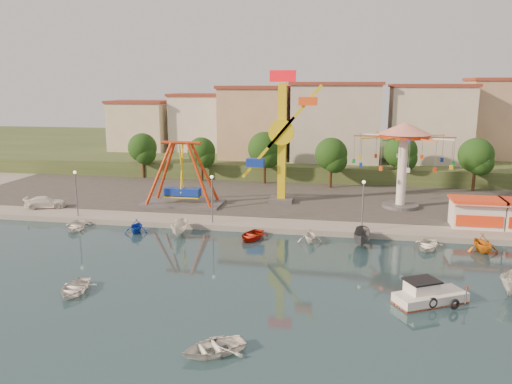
% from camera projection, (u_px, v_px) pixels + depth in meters
% --- Properties ---
extents(ground, '(200.00, 200.00, 0.00)m').
position_uv_depth(ground, '(266.00, 277.00, 40.82)').
color(ground, '#122633').
rests_on(ground, ground).
extents(quay_deck, '(200.00, 100.00, 0.60)m').
position_uv_depth(quay_deck, '(315.00, 161.00, 100.37)').
color(quay_deck, '#9E998E').
rests_on(quay_deck, ground).
extents(asphalt_pad, '(90.00, 28.00, 0.01)m').
position_uv_depth(asphalt_pad, '(300.00, 193.00, 69.54)').
color(asphalt_pad, '#4C4944').
rests_on(asphalt_pad, quay_deck).
extents(hill_terrace, '(200.00, 60.00, 3.00)m').
position_uv_depth(hill_terrace, '(316.00, 152.00, 104.92)').
color(hill_terrace, '#384C26').
rests_on(hill_terrace, ground).
extents(pirate_ship_ride, '(10.00, 5.00, 8.00)m').
position_uv_depth(pirate_ship_ride, '(182.00, 175.00, 62.01)').
color(pirate_ship_ride, '#59595E').
rests_on(pirate_ship_ride, quay_deck).
extents(kamikaze_tower, '(6.71, 3.10, 16.50)m').
position_uv_depth(kamikaze_tower, '(284.00, 141.00, 62.38)').
color(kamikaze_tower, '#59595E').
rests_on(kamikaze_tower, quay_deck).
extents(wave_swinger, '(11.60, 11.60, 10.40)m').
position_uv_depth(wave_swinger, '(404.00, 146.00, 59.76)').
color(wave_swinger, '#59595E').
rests_on(wave_swinger, quay_deck).
extents(booth_left, '(5.40, 3.78, 3.08)m').
position_uv_depth(booth_left, '(476.00, 212.00, 52.74)').
color(booth_left, white).
rests_on(booth_left, quay_deck).
extents(lamp_post_0, '(0.14, 0.14, 5.00)m').
position_uv_depth(lamp_post_0, '(76.00, 195.00, 56.84)').
color(lamp_post_0, '#59595E').
rests_on(lamp_post_0, quay_deck).
extents(lamp_post_1, '(0.14, 0.14, 5.00)m').
position_uv_depth(lamp_post_1, '(212.00, 200.00, 54.05)').
color(lamp_post_1, '#59595E').
rests_on(lamp_post_1, quay_deck).
extents(lamp_post_2, '(0.14, 0.14, 5.00)m').
position_uv_depth(lamp_post_2, '(363.00, 207.00, 51.27)').
color(lamp_post_2, '#59595E').
rests_on(lamp_post_2, quay_deck).
extents(tree_0, '(4.60, 4.60, 7.19)m').
position_uv_depth(tree_0, '(142.00, 148.00, 79.74)').
color(tree_0, '#382314').
rests_on(tree_0, quay_deck).
extents(tree_1, '(4.35, 4.35, 6.80)m').
position_uv_depth(tree_1, '(201.00, 151.00, 77.35)').
color(tree_1, '#382314').
rests_on(tree_1, quay_deck).
extents(tree_2, '(5.02, 5.02, 7.85)m').
position_uv_depth(tree_2, '(264.00, 149.00, 75.04)').
color(tree_2, '#382314').
rests_on(tree_2, quay_deck).
extents(tree_3, '(4.68, 4.68, 7.32)m').
position_uv_depth(tree_3, '(331.00, 154.00, 71.98)').
color(tree_3, '#382314').
rests_on(tree_3, quay_deck).
extents(tree_4, '(4.86, 4.86, 7.60)m').
position_uv_depth(tree_4, '(401.00, 152.00, 73.07)').
color(tree_4, '#382314').
rests_on(tree_4, quay_deck).
extents(tree_5, '(4.83, 4.83, 7.54)m').
position_uv_depth(tree_5, '(476.00, 155.00, 69.59)').
color(tree_5, '#382314').
rests_on(tree_5, quay_deck).
extents(building_0, '(9.26, 9.53, 11.87)m').
position_uv_depth(building_0, '(123.00, 121.00, 89.03)').
color(building_0, beige).
rests_on(building_0, hill_terrace).
extents(building_1, '(12.33, 9.01, 8.63)m').
position_uv_depth(building_1, '(197.00, 129.00, 92.39)').
color(building_1, silver).
rests_on(building_1, hill_terrace).
extents(building_2, '(11.95, 9.28, 11.23)m').
position_uv_depth(building_2, '(267.00, 122.00, 90.37)').
color(building_2, tan).
rests_on(building_2, hill_terrace).
extents(building_3, '(12.59, 10.50, 9.20)m').
position_uv_depth(building_3, '(344.00, 131.00, 85.15)').
color(building_3, beige).
rests_on(building_3, hill_terrace).
extents(building_4, '(10.75, 9.23, 9.24)m').
position_uv_depth(building_4, '(423.00, 130.00, 86.07)').
color(building_4, beige).
rests_on(building_4, hill_terrace).
extents(building_5, '(12.77, 10.96, 11.21)m').
position_uv_depth(building_5, '(509.00, 127.00, 81.74)').
color(building_5, tan).
rests_on(building_5, hill_terrace).
extents(cabin_motorboat, '(5.55, 4.28, 1.84)m').
position_uv_depth(cabin_motorboat, '(428.00, 296.00, 35.91)').
color(cabin_motorboat, white).
rests_on(cabin_motorboat, ground).
extents(rowboat_a, '(3.04, 3.98, 0.77)m').
position_uv_depth(rowboat_a, '(74.00, 288.00, 37.64)').
color(rowboat_a, white).
rests_on(rowboat_a, ground).
extents(rowboat_b, '(4.73, 4.48, 0.80)m').
position_uv_depth(rowboat_b, '(213.00, 347.00, 29.18)').
color(rowboat_b, white).
rests_on(rowboat_b, ground).
extents(van, '(5.16, 3.53, 1.39)m').
position_uv_depth(van, '(46.00, 202.00, 61.00)').
color(van, white).
rests_on(van, quay_deck).
extents(moored_boat_0, '(3.72, 4.47, 0.80)m').
position_uv_depth(moored_boat_0, '(76.00, 226.00, 54.07)').
color(moored_boat_0, white).
rests_on(moored_boat_0, ground).
extents(moored_boat_1, '(2.87, 3.19, 1.49)m').
position_uv_depth(moored_boat_1, '(136.00, 226.00, 52.78)').
color(moored_boat_1, blue).
rests_on(moored_boat_1, ground).
extents(moored_boat_2, '(1.93, 4.08, 1.52)m').
position_uv_depth(moored_boat_2, '(180.00, 228.00, 51.94)').
color(moored_boat_2, silver).
rests_on(moored_boat_2, ground).
extents(moored_boat_3, '(3.60, 4.39, 0.79)m').
position_uv_depth(moored_boat_3, '(251.00, 235.00, 50.69)').
color(moored_boat_3, '#AC1E0D').
rests_on(moored_boat_3, ground).
extents(moored_boat_4, '(2.93, 3.25, 1.51)m').
position_uv_depth(moored_boat_4, '(310.00, 235.00, 49.58)').
color(moored_boat_4, white).
rests_on(moored_boat_4, ground).
extents(moored_boat_5, '(1.90, 4.31, 1.62)m').
position_uv_depth(moored_boat_5, '(362.00, 237.00, 48.68)').
color(moored_boat_5, '#505155').
rests_on(moored_boat_5, ground).
extents(moored_boat_6, '(3.63, 4.34, 0.77)m').
position_uv_depth(moored_boat_6, '(427.00, 245.00, 47.70)').
color(moored_boat_6, white).
rests_on(moored_boat_6, ground).
extents(moored_boat_7, '(3.52, 3.86, 1.74)m').
position_uv_depth(moored_boat_7, '(483.00, 243.00, 46.74)').
color(moored_boat_7, orange).
rests_on(moored_boat_7, ground).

